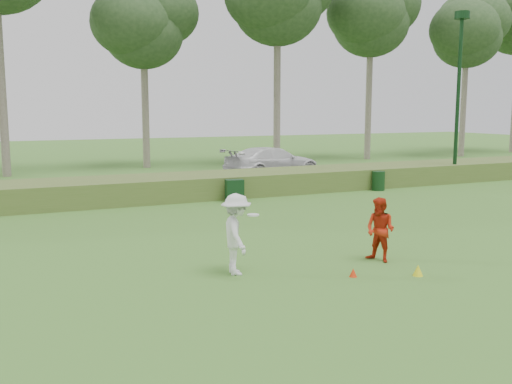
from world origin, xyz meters
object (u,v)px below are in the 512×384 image
trash_bin (378,181)px  player_white (236,234)px  player_red (380,230)px  cone_orange (353,273)px  cone_yellow (418,270)px  car_right (272,162)px  utility_cabinet (235,191)px  lamp_post (460,67)px

trash_bin → player_white: bearing=-139.1°
player_red → cone_orange: player_red is taller
cone_orange → player_red: bearing=31.8°
player_white → cone_orange: size_ratio=9.50×
player_red → trash_bin: (7.29, 9.82, -0.34)m
cone_yellow → car_right: car_right is taller
cone_orange → car_right: bearing=69.2°
cone_yellow → car_right: 18.04m
utility_cabinet → trash_bin: bearing=10.8°
cone_orange → player_white: bearing=150.1°
player_white → utility_cabinet: 9.94m
player_white → utility_cabinet: player_white is taller
cone_orange → utility_cabinet: (1.58, 10.45, 0.34)m
cone_yellow → utility_cabinet: utility_cabinet is taller
player_white → player_red: size_ratio=1.16×
utility_cabinet → car_right: 7.96m
player_red → utility_cabinet: size_ratio=1.77×
player_white → utility_cabinet: bearing=-11.8°
lamp_post → player_red: lamp_post is taller
cone_yellow → utility_cabinet: size_ratio=0.28×
utility_cabinet → trash_bin: utility_cabinet is taller
utility_cabinet → trash_bin: 7.01m
cone_yellow → utility_cabinet: (0.25, 10.97, 0.31)m
cone_orange → cone_yellow: cone_yellow is taller
cone_orange → trash_bin: bearing=51.1°
lamp_post → player_red: size_ratio=5.34×
cone_orange → cone_yellow: 1.42m
cone_orange → utility_cabinet: 10.57m
lamp_post → trash_bin: size_ratio=9.55×
player_red → cone_orange: (-1.29, -0.80, -0.67)m
cone_orange → trash_bin: size_ratio=0.22×
cone_yellow → trash_bin: 13.30m
lamp_post → utility_cabinet: size_ratio=9.45×
car_right → utility_cabinet: bearing=133.5°
lamp_post → utility_cabinet: (-12.11, -0.88, -5.16)m
car_right → player_red: bearing=153.0°
lamp_post → utility_cabinet: bearing=-175.8°
lamp_post → cone_yellow: bearing=-136.2°
player_red → cone_orange: bearing=-79.4°
player_red → trash_bin: bearing=122.2°
cone_yellow → utility_cabinet: 10.98m
player_red → utility_cabinet: 9.66m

